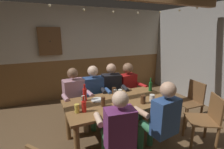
{
  "coord_description": "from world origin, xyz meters",
  "views": [
    {
      "loc": [
        -1.17,
        -2.19,
        1.88
      ],
      "look_at": [
        0.0,
        0.35,
        1.13
      ],
      "focal_mm": 26.07,
      "sensor_mm": 36.0,
      "label": 1
    }
  ],
  "objects_px": {
    "dining_table": "(118,106)",
    "pint_glass_2": "(143,99)",
    "plate_0": "(98,100)",
    "pint_glass_3": "(120,100)",
    "pint_glass_7": "(152,98)",
    "wall_dart_cabinet": "(50,41)",
    "person_4": "(118,130)",
    "pint_glass_1": "(120,93)",
    "person_1": "(94,93)",
    "person_2": "(112,90)",
    "pint_glass_8": "(114,91)",
    "pint_glass_0": "(103,102)",
    "table_candle": "(120,105)",
    "bottle_2": "(85,94)",
    "pint_glass_4": "(77,108)",
    "person_3": "(129,87)",
    "bottle_0": "(150,86)",
    "pint_glass_5": "(83,100)",
    "pint_glass_6": "(115,94)",
    "person_0": "(75,96)",
    "chair_empty_far_end": "(191,101)",
    "chair_empty_near_left": "(207,119)",
    "person_5": "(161,118)"
  },
  "relations": [
    {
      "from": "plate_0",
      "to": "pint_glass_3",
      "type": "height_order",
      "value": "pint_glass_3"
    },
    {
      "from": "bottle_2",
      "to": "pint_glass_4",
      "type": "distance_m",
      "value": 0.42
    },
    {
      "from": "plate_0",
      "to": "pint_glass_0",
      "type": "xyz_separation_m",
      "value": [
        0.0,
        -0.24,
        0.07
      ]
    },
    {
      "from": "pint_glass_1",
      "to": "pint_glass_7",
      "type": "distance_m",
      "value": 0.58
    },
    {
      "from": "person_2",
      "to": "pint_glass_0",
      "type": "xyz_separation_m",
      "value": [
        -0.5,
        -0.75,
        0.13
      ]
    },
    {
      "from": "person_4",
      "to": "pint_glass_6",
      "type": "distance_m",
      "value": 0.87
    },
    {
      "from": "pint_glass_3",
      "to": "pint_glass_4",
      "type": "distance_m",
      "value": 0.72
    },
    {
      "from": "plate_0",
      "to": "pint_glass_2",
      "type": "height_order",
      "value": "pint_glass_2"
    },
    {
      "from": "person_2",
      "to": "person_3",
      "type": "relative_size",
      "value": 1.02
    },
    {
      "from": "person_5",
      "to": "dining_table",
      "type": "bearing_deg",
      "value": 110.3
    },
    {
      "from": "dining_table",
      "to": "bottle_0",
      "type": "bearing_deg",
      "value": 11.98
    },
    {
      "from": "person_2",
      "to": "pint_glass_7",
      "type": "xyz_separation_m",
      "value": [
        0.3,
        -0.93,
        0.12
      ]
    },
    {
      "from": "person_1",
      "to": "pint_glass_3",
      "type": "bearing_deg",
      "value": 106.09
    },
    {
      "from": "person_1",
      "to": "pint_glass_0",
      "type": "bearing_deg",
      "value": 84.32
    },
    {
      "from": "person_0",
      "to": "chair_empty_far_end",
      "type": "distance_m",
      "value": 2.38
    },
    {
      "from": "pint_glass_3",
      "to": "bottle_0",
      "type": "bearing_deg",
      "value": 18.24
    },
    {
      "from": "person_4",
      "to": "pint_glass_4",
      "type": "height_order",
      "value": "person_4"
    },
    {
      "from": "pint_glass_1",
      "to": "table_candle",
      "type": "bearing_deg",
      "value": -118.48
    },
    {
      "from": "pint_glass_2",
      "to": "pint_glass_4",
      "type": "distance_m",
      "value": 1.06
    },
    {
      "from": "person_3",
      "to": "pint_glass_7",
      "type": "xyz_separation_m",
      "value": [
        -0.12,
        -0.93,
        0.13
      ]
    },
    {
      "from": "bottle_0",
      "to": "pint_glass_1",
      "type": "relative_size",
      "value": 2.26
    },
    {
      "from": "pint_glass_7",
      "to": "wall_dart_cabinet",
      "type": "bearing_deg",
      "value": 118.09
    },
    {
      "from": "table_candle",
      "to": "bottle_2",
      "type": "distance_m",
      "value": 0.64
    },
    {
      "from": "pint_glass_1",
      "to": "pint_glass_2",
      "type": "relative_size",
      "value": 0.84
    },
    {
      "from": "chair_empty_near_left",
      "to": "person_1",
      "type": "bearing_deg",
      "value": 76.33
    },
    {
      "from": "person_5",
      "to": "pint_glass_4",
      "type": "xyz_separation_m",
      "value": [
        -1.08,
        0.55,
        0.12
      ]
    },
    {
      "from": "person_0",
      "to": "table_candle",
      "type": "relative_size",
      "value": 15.15
    },
    {
      "from": "person_0",
      "to": "pint_glass_6",
      "type": "height_order",
      "value": "person_0"
    },
    {
      "from": "chair_empty_far_end",
      "to": "pint_glass_7",
      "type": "xyz_separation_m",
      "value": [
        -1.14,
        -0.15,
        0.32
      ]
    },
    {
      "from": "person_0",
      "to": "person_3",
      "type": "bearing_deg",
      "value": 174.93
    },
    {
      "from": "pint_glass_3",
      "to": "pint_glass_1",
      "type": "bearing_deg",
      "value": 62.7
    },
    {
      "from": "chair_empty_near_left",
      "to": "pint_glass_5",
      "type": "relative_size",
      "value": 6.71
    },
    {
      "from": "person_3",
      "to": "bottle_2",
      "type": "relative_size",
      "value": 4.12
    },
    {
      "from": "table_candle",
      "to": "bottle_0",
      "type": "distance_m",
      "value": 0.98
    },
    {
      "from": "dining_table",
      "to": "bottle_2",
      "type": "distance_m",
      "value": 0.61
    },
    {
      "from": "chair_empty_near_left",
      "to": "pint_glass_6",
      "type": "bearing_deg",
      "value": 85.93
    },
    {
      "from": "chair_empty_near_left",
      "to": "pint_glass_7",
      "type": "relative_size",
      "value": 7.11
    },
    {
      "from": "person_4",
      "to": "pint_glass_1",
      "type": "xyz_separation_m",
      "value": [
        0.48,
        0.86,
        0.13
      ]
    },
    {
      "from": "dining_table",
      "to": "pint_glass_5",
      "type": "height_order",
      "value": "pint_glass_5"
    },
    {
      "from": "pint_glass_8",
      "to": "pint_glass_4",
      "type": "bearing_deg",
      "value": -150.92
    },
    {
      "from": "person_5",
      "to": "pint_glass_5",
      "type": "xyz_separation_m",
      "value": [
        -0.92,
        0.81,
        0.12
      ]
    },
    {
      "from": "person_4",
      "to": "table_candle",
      "type": "distance_m",
      "value": 0.5
    },
    {
      "from": "pint_glass_8",
      "to": "pint_glass_0",
      "type": "bearing_deg",
      "value": -133.4
    },
    {
      "from": "person_0",
      "to": "person_4",
      "type": "distance_m",
      "value": 1.36
    },
    {
      "from": "table_candle",
      "to": "bottle_2",
      "type": "height_order",
      "value": "bottle_2"
    },
    {
      "from": "dining_table",
      "to": "pint_glass_2",
      "type": "relative_size",
      "value": 12.86
    },
    {
      "from": "pint_glass_5",
      "to": "pint_glass_6",
      "type": "distance_m",
      "value": 0.57
    },
    {
      "from": "plate_0",
      "to": "pint_glass_6",
      "type": "bearing_deg",
      "value": -7.97
    },
    {
      "from": "wall_dart_cabinet",
      "to": "person_2",
      "type": "bearing_deg",
      "value": -56.66
    },
    {
      "from": "person_3",
      "to": "pint_glass_4",
      "type": "height_order",
      "value": "person_3"
    }
  ]
}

